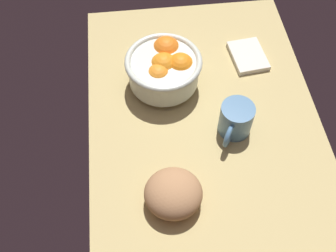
{
  "coord_description": "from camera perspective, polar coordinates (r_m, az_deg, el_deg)",
  "views": [
    {
      "loc": [
        61.9,
        -16.32,
        87.45
      ],
      "look_at": [
        7.16,
        -10.06,
        5.0
      ],
      "focal_mm": 43.65,
      "sensor_mm": 36.0,
      "label": 1
    }
  ],
  "objects": [
    {
      "name": "fruit_bowl",
      "position": [
        1.09,
        -0.44,
        8.16
      ],
      "size": [
        20.28,
        20.28,
        11.03
      ],
      "color": "silver",
      "rests_on": "ground"
    },
    {
      "name": "ground_plane",
      "position": [
        1.1,
        4.81,
        1.7
      ],
      "size": [
        83.23,
        59.99,
        3.0
      ],
      "primitive_type": "cube",
      "color": "tan"
    },
    {
      "name": "mug",
      "position": [
        1.02,
        9.41,
        0.84
      ],
      "size": [
        11.7,
        9.0,
        8.71
      ],
      "color": "teal",
      "rests_on": "ground"
    },
    {
      "name": "bread_loaf",
      "position": [
        0.91,
        0.75,
        -9.4
      ],
      "size": [
        13.39,
        13.91,
        8.2
      ],
      "primitive_type": "ellipsoid",
      "rotation": [
        0.0,
        0.0,
        4.64
      ],
      "color": "#AF7D53",
      "rests_on": "ground"
    },
    {
      "name": "napkin_folded",
      "position": [
        1.22,
        11.11,
        9.58
      ],
      "size": [
        13.23,
        10.49,
        1.56
      ],
      "primitive_type": "cube",
      "rotation": [
        0.0,
        0.0,
        0.11
      ],
      "color": "silver",
      "rests_on": "ground"
    }
  ]
}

